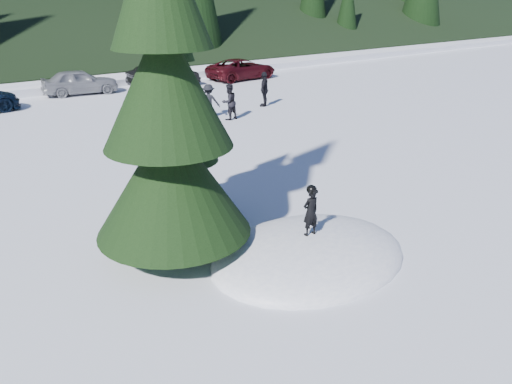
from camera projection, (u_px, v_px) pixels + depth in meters
ground at (309, 257)px, 10.63m from camera, size 200.00×200.00×0.00m
snow_mound at (309, 257)px, 10.63m from camera, size 4.48×3.52×0.96m
spruce_tall at (166, 101)px, 9.49m from camera, size 3.20×3.20×8.60m
spruce_short at (180, 138)px, 11.54m from camera, size 2.20×2.20×5.37m
child_skier at (311, 212)px, 10.34m from camera, size 0.40×0.27×1.05m
adult_0 at (229, 102)px, 21.86m from camera, size 0.84×0.69×1.57m
adult_1 at (264, 89)px, 24.47m from camera, size 1.02×0.93×1.67m
adult_2 at (209, 101)px, 22.18m from camera, size 1.10×1.04×1.50m
car_4 at (80, 82)px, 27.42m from camera, size 4.22×2.20×1.37m
car_5 at (163, 75)px, 29.56m from camera, size 4.30×1.78×1.38m
car_6 at (242, 69)px, 32.28m from camera, size 4.84×2.45×1.31m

